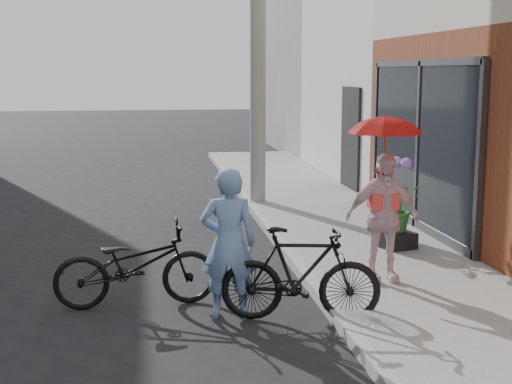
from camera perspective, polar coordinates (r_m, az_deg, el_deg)
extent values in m
plane|color=black|center=(7.12, -1.21, -10.52)|extent=(80.00, 80.00, 0.00)
cube|color=gray|center=(9.43, 9.97, -5.22)|extent=(2.20, 24.00, 0.12)
cube|color=#9E9E99|center=(9.13, 3.02, -5.57)|extent=(0.12, 24.00, 0.12)
cube|color=black|center=(10.95, 12.94, 3.66)|extent=(0.06, 3.80, 2.40)
cube|color=silver|center=(17.61, 19.04, 12.53)|extent=(8.00, 6.00, 7.00)
cube|color=slate|center=(24.04, 11.15, 11.95)|extent=(8.00, 8.00, 7.00)
cylinder|color=#9E9E99|center=(12.82, 0.15, 14.32)|extent=(0.28, 0.28, 7.00)
imported|color=#6687B5|center=(7.09, -2.22, -4.13)|extent=(0.60, 0.44, 1.53)
imported|color=black|center=(7.61, -9.61, -5.79)|extent=(1.73, 0.68, 0.89)
imported|color=black|center=(7.09, 3.60, -6.58)|extent=(1.64, 0.74, 0.95)
imported|color=beige|center=(8.05, 10.08, -2.05)|extent=(0.85, 0.36, 1.45)
imported|color=red|center=(7.90, 10.31, 5.55)|extent=(0.78, 0.78, 0.69)
cube|color=black|center=(9.73, 11.17, -3.77)|extent=(0.51, 0.51, 0.22)
imported|color=#2C6C2B|center=(9.64, 11.25, -1.24)|extent=(0.59, 0.51, 0.66)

